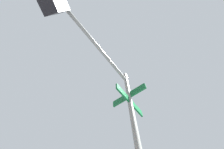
% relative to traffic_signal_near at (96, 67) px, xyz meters
% --- Properties ---
extents(traffic_signal_near, '(1.56, 3.17, 5.08)m').
position_rel_traffic_signal_near_xyz_m(traffic_signal_near, '(0.00, 0.00, 0.00)').
color(traffic_signal_near, slate).
rests_on(traffic_signal_near, ground_plane).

